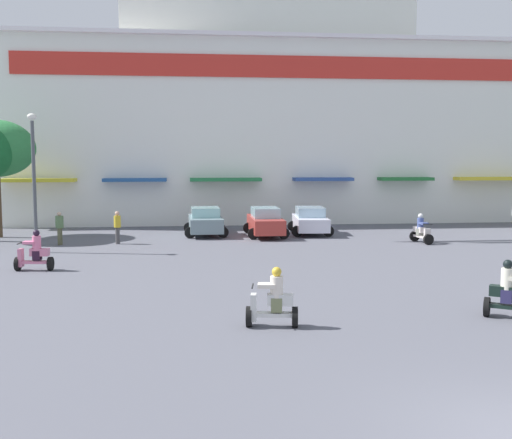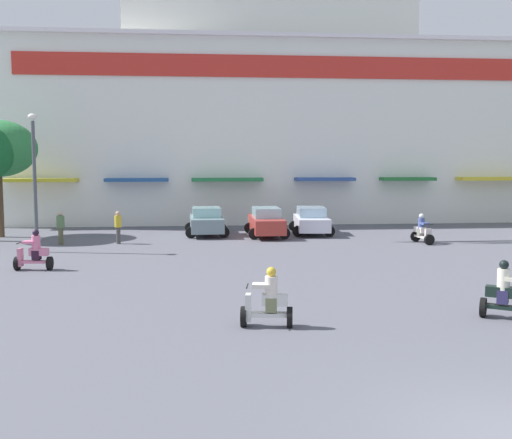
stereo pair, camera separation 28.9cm
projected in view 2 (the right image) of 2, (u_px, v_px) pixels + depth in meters
The scene contains 12 objects.
ground_plane at pixel (335, 277), 21.97m from camera, with size 128.00×128.00×0.00m, color #575861.
colonial_building at pixel (264, 87), 44.83m from camera, with size 34.35×19.37×22.51m.
parked_car_0 at pixel (206, 221), 33.63m from camera, with size 2.41×3.86×1.55m.
parked_car_1 at pixel (266, 222), 33.26m from camera, with size 2.22×4.36×1.56m.
parked_car_2 at pixel (311, 220), 34.23m from camera, with size 2.49×4.20×1.51m.
scooter_rider_1 at pixel (507, 295), 16.09m from camera, with size 1.41×1.16×1.58m.
scooter_rider_3 at pixel (422, 231), 30.54m from camera, with size 0.75×1.54×1.48m.
scooter_rider_6 at pixel (267, 302), 15.37m from camera, with size 1.37×0.71×1.53m.
scooter_rider_8 at pixel (34, 253), 23.18m from camera, with size 1.41×0.63×1.55m.
pedestrian_2 at pixel (118, 225), 30.28m from camera, with size 0.46×0.46×1.63m.
pedestrian_3 at pixel (61, 226), 29.97m from camera, with size 0.53×0.53×1.63m.
streetlamp_near at pixel (34, 171), 27.34m from camera, with size 0.40×0.40×6.20m.
Camera 2 is at (-4.92, -8.28, 4.25)m, focal length 42.97 mm.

